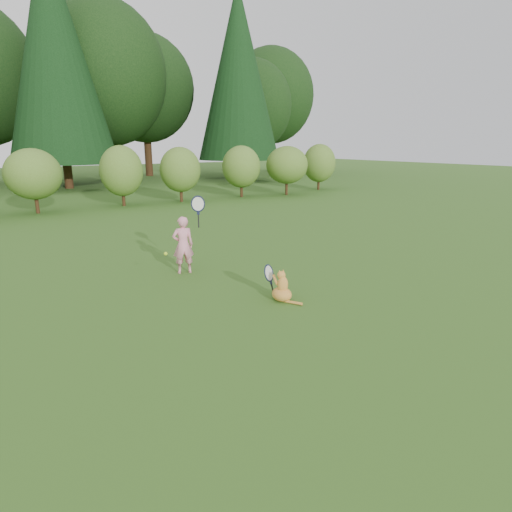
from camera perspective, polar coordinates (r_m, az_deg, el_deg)
ground at (r=7.31m, az=2.24°, el=-6.88°), size 100.00×100.00×0.00m
shrub_row at (r=18.93m, az=-22.07°, el=9.86°), size 28.00×3.00×2.80m
woodland_backdrop at (r=29.13m, az=-28.01°, el=22.75°), size 48.00×10.00×15.00m
child at (r=9.16m, az=-9.63°, el=1.64°), size 0.71×0.46×1.84m
cat at (r=7.55m, az=3.40°, el=-3.85°), size 0.39×0.77×0.76m
tennis_ball at (r=8.09m, az=-11.96°, el=0.30°), size 0.07×0.07×0.07m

